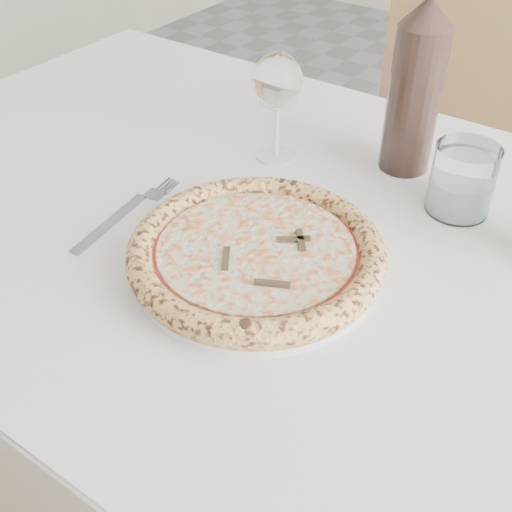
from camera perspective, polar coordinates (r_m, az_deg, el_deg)
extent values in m
cube|color=brown|center=(0.85, 3.96, 0.95)|extent=(1.39, 0.80, 0.04)
cube|color=white|center=(0.84, 4.03, 2.21)|extent=(1.45, 0.86, 0.01)
cube|color=white|center=(1.22, 14.70, 7.36)|extent=(1.44, 0.01, 0.22)
cylinder|color=brown|center=(1.61, -9.16, 4.17)|extent=(0.06, 0.06, 0.71)
cube|color=brown|center=(1.59, 17.53, 6.55)|extent=(0.55, 0.55, 0.04)
cube|color=brown|center=(1.66, 18.96, 17.24)|extent=(0.40, 0.21, 0.46)
cylinder|color=brown|center=(1.90, 21.30, 2.52)|extent=(0.04, 0.04, 0.43)
cylinder|color=brown|center=(1.86, 10.53, 3.96)|extent=(0.04, 0.04, 0.43)
cylinder|color=brown|center=(1.57, 9.76, -3.22)|extent=(0.04, 0.04, 0.43)
cylinder|color=white|center=(0.76, 0.00, -0.77)|extent=(0.29, 0.29, 0.01)
torus|color=white|center=(0.76, 0.00, -0.47)|extent=(0.29, 0.29, 0.01)
cylinder|color=tan|center=(0.76, 0.00, 0.00)|extent=(0.30, 0.30, 0.01)
torus|color=tan|center=(0.75, 0.00, 0.48)|extent=(0.30, 0.30, 0.03)
cylinder|color=#AD1D23|center=(0.75, 0.00, 0.48)|extent=(0.25, 0.25, 0.00)
cylinder|color=beige|center=(0.75, 0.00, 0.66)|extent=(0.23, 0.23, 0.00)
cube|color=#35281C|center=(0.73, 1.87, 0.11)|extent=(0.04, 0.01, 0.00)
cube|color=#35281C|center=(0.78, 2.07, 2.67)|extent=(0.01, 0.04, 0.00)
cube|color=#35281C|center=(0.78, -3.94, 2.67)|extent=(0.04, 0.01, 0.00)
cube|color=#35281C|center=(0.72, -1.63, -0.43)|extent=(0.01, 0.04, 0.00)
cube|color=gray|center=(0.86, -12.93, 2.83)|extent=(0.04, 0.15, 0.00)
cube|color=gray|center=(0.91, -8.92, 5.50)|extent=(0.03, 0.03, 0.00)
cylinder|color=gray|center=(0.93, -8.16, 6.45)|extent=(0.00, 0.04, 0.00)
cylinder|color=gray|center=(0.93, -7.87, 6.34)|extent=(0.00, 0.04, 0.00)
cylinder|color=gray|center=(0.92, -7.58, 6.22)|extent=(0.00, 0.04, 0.00)
cylinder|color=gray|center=(0.92, -7.29, 6.10)|extent=(0.00, 0.04, 0.00)
cylinder|color=silver|center=(0.99, 1.77, 8.93)|extent=(0.06, 0.06, 0.00)
cylinder|color=silver|center=(0.97, 1.82, 11.13)|extent=(0.01, 0.01, 0.08)
ellipsoid|color=white|center=(0.94, 1.92, 15.23)|extent=(0.07, 0.07, 0.08)
cylinder|color=white|center=(0.89, 17.89, 6.48)|extent=(0.08, 0.08, 0.09)
cylinder|color=white|center=(0.90, 17.60, 5.23)|extent=(0.08, 0.08, 0.05)
cylinder|color=black|center=(0.94, 13.81, 13.24)|extent=(0.07, 0.07, 0.21)
cone|color=black|center=(0.90, 15.04, 20.32)|extent=(0.07, 0.07, 0.04)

